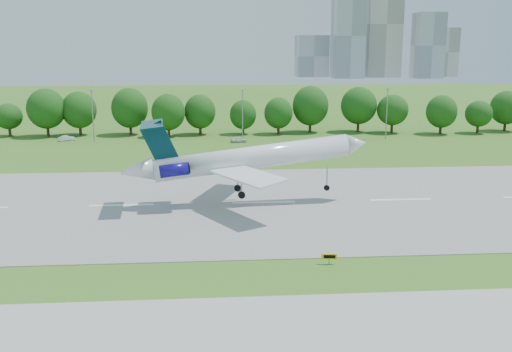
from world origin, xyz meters
The scene contains 9 objects.
ground centered at (0.00, 0.00, 0.00)m, with size 600.00×600.00×0.00m, color #355F19.
runway centered at (0.00, 25.00, 0.04)m, with size 400.00×45.00×0.08m, color gray.
tree_line centered at (0.00, 92.00, 6.19)m, with size 288.40×8.40×10.40m.
light_poles centered at (-2.50, 82.00, 6.34)m, with size 175.90×0.25×12.19m.
skyline centered at (100.16, 390.61, 30.46)m, with size 127.00×52.00×80.00m.
airliner centered at (-23.34, 24.84, 6.53)m, with size 35.08×25.31×10.86m.
taxi_sign_left centered at (-15.44, 0.87, 0.82)m, with size 1.59×0.35×1.11m.
service_vehicle_a centered at (-61.98, 84.74, 0.62)m, with size 1.32×3.79×1.25m, color white.
service_vehicle_b centered at (-21.04, 79.37, 0.64)m, with size 1.50×3.73×1.27m, color silver.
Camera 1 is at (-27.00, -53.16, 21.42)m, focal length 40.00 mm.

